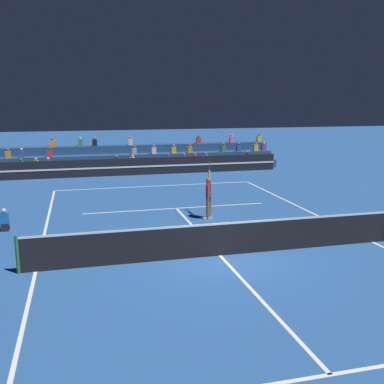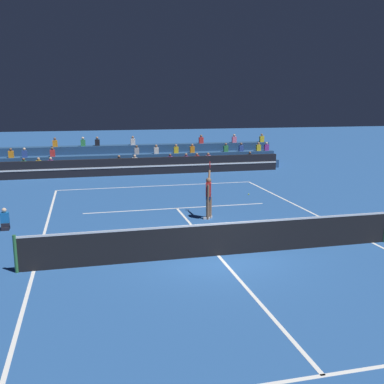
# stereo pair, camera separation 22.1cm
# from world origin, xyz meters

# --- Properties ---
(ground_plane) EXTENTS (120.00, 120.00, 0.00)m
(ground_plane) POSITION_xyz_m (0.00, 0.00, 0.00)
(ground_plane) COLOR #285699
(court_lines) EXTENTS (11.10, 23.90, 0.01)m
(court_lines) POSITION_xyz_m (0.00, 0.00, 0.00)
(court_lines) COLOR white
(court_lines) RESTS_ON ground
(tennis_net) EXTENTS (12.00, 0.10, 1.10)m
(tennis_net) POSITION_xyz_m (0.00, 0.00, 0.54)
(tennis_net) COLOR #2D6B38
(tennis_net) RESTS_ON ground
(sponsor_banner_wall) EXTENTS (18.00, 0.26, 1.10)m
(sponsor_banner_wall) POSITION_xyz_m (0.00, 16.01, 0.55)
(sponsor_banner_wall) COLOR black
(sponsor_banner_wall) RESTS_ON ground
(bleacher_stand) EXTENTS (19.30, 2.85, 2.28)m
(bleacher_stand) POSITION_xyz_m (0.01, 18.55, 0.65)
(bleacher_stand) COLOR navy
(bleacher_stand) RESTS_ON ground
(ball_kid_courtside) EXTENTS (0.30, 0.36, 0.84)m
(ball_kid_courtside) POSITION_xyz_m (-6.94, 4.62, 0.33)
(ball_kid_courtside) COLOR black
(ball_kid_courtside) RESTS_ON ground
(tennis_player) EXTENTS (0.58, 1.25, 2.33)m
(tennis_player) POSITION_xyz_m (0.91, 4.39, 0.98)
(tennis_player) COLOR brown
(tennis_player) RESTS_ON ground
(tennis_ball) EXTENTS (0.07, 0.07, 0.07)m
(tennis_ball) POSITION_xyz_m (4.17, 8.40, 0.03)
(tennis_ball) COLOR #C6DB33
(tennis_ball) RESTS_ON ground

